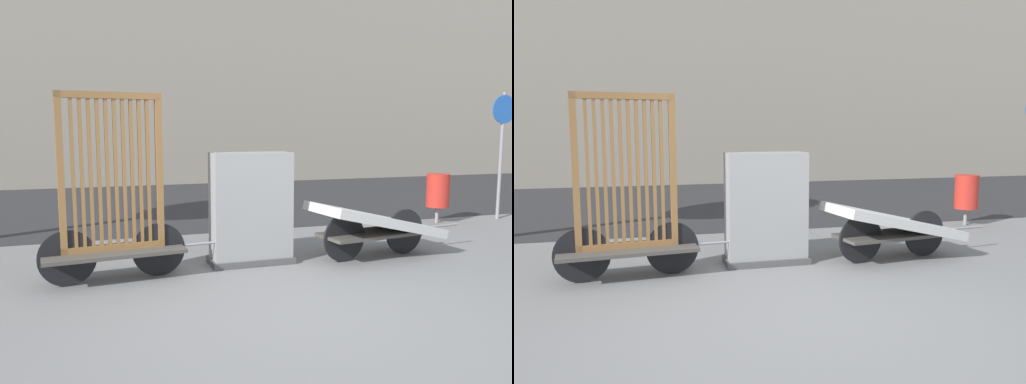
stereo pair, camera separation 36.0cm
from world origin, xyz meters
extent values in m
plane|color=slate|center=(0.00, 0.00, 0.00)|extent=(60.00, 60.00, 0.00)
cube|color=#2D2D30|center=(0.00, 7.43, 0.00)|extent=(56.00, 7.35, 0.01)
cube|color=#4C4742|center=(-1.61, 1.60, 0.32)|extent=(1.53, 0.71, 0.04)
cylinder|color=black|center=(-1.13, 1.65, 0.30)|extent=(0.60, 0.10, 0.60)
cylinder|color=black|center=(-2.09, 1.55, 0.30)|extent=(0.60, 0.10, 0.60)
cylinder|color=gray|center=(-0.53, 1.71, 0.32)|extent=(0.70, 0.10, 0.03)
cube|color=olive|center=(-1.61, 1.60, 0.37)|extent=(1.09, 0.18, 0.07)
cube|color=olive|center=(-1.61, 1.60, 1.99)|extent=(1.09, 0.18, 0.07)
cube|color=olive|center=(-2.12, 1.55, 1.18)|extent=(0.08, 0.08, 1.69)
cube|color=olive|center=(-1.11, 1.65, 1.18)|extent=(0.08, 0.08, 1.69)
cube|color=olive|center=(-2.00, 1.56, 1.18)|extent=(0.04, 0.05, 1.62)
cube|color=olive|center=(-1.91, 1.57, 1.18)|extent=(0.04, 0.05, 1.62)
cube|color=olive|center=(-1.83, 1.58, 1.18)|extent=(0.04, 0.05, 1.62)
cube|color=olive|center=(-1.74, 1.59, 1.18)|extent=(0.04, 0.05, 1.62)
cube|color=olive|center=(-1.66, 1.60, 1.18)|extent=(0.04, 0.05, 1.62)
cube|color=olive|center=(-1.57, 1.61, 1.18)|extent=(0.04, 0.05, 1.62)
cube|color=olive|center=(-1.48, 1.61, 1.18)|extent=(0.04, 0.05, 1.62)
cube|color=olive|center=(-1.40, 1.62, 1.18)|extent=(0.04, 0.05, 1.62)
cube|color=olive|center=(-1.31, 1.63, 1.18)|extent=(0.04, 0.05, 1.62)
cube|color=olive|center=(-1.23, 1.64, 1.18)|extent=(0.04, 0.05, 1.62)
cube|color=#4C4742|center=(1.61, 1.60, 0.32)|extent=(1.54, 0.75, 0.04)
cylinder|color=black|center=(2.09, 1.66, 0.30)|extent=(0.60, 0.11, 0.60)
cylinder|color=black|center=(1.13, 1.54, 0.30)|extent=(0.60, 0.11, 0.60)
cylinder|color=gray|center=(2.69, 1.74, 0.32)|extent=(0.70, 0.12, 0.03)
cube|color=silver|center=(1.61, 1.60, 0.49)|extent=(1.78, 1.03, 0.50)
cube|color=#4C4C4C|center=(0.01, 1.84, 0.04)|extent=(1.03, 0.46, 0.08)
cube|color=gray|center=(0.01, 1.84, 0.68)|extent=(0.97, 0.40, 1.36)
cylinder|color=gray|center=(3.96, 3.40, 0.14)|extent=(0.06, 0.06, 0.29)
cylinder|color=red|center=(3.96, 3.40, 0.58)|extent=(0.39, 0.39, 0.58)
camera|label=1|loc=(-1.79, -3.89, 1.63)|focal=35.00mm
camera|label=2|loc=(-1.45, -3.99, 1.63)|focal=35.00mm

